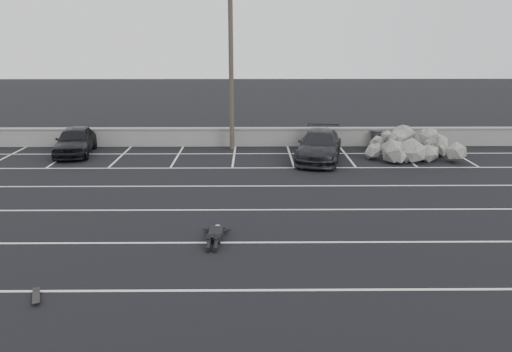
{
  "coord_description": "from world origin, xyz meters",
  "views": [
    {
      "loc": [
        1.94,
        -14.27,
        6.18
      ],
      "look_at": [
        2.1,
        4.04,
        1.0
      ],
      "focal_mm": 35.0,
      "sensor_mm": 36.0,
      "label": 1
    }
  ],
  "objects_px": {
    "skateboard": "(36,297)",
    "car_right": "(319,145)",
    "person": "(216,230)",
    "utility_pole": "(231,59)",
    "trash_bin": "(376,139)",
    "car_left": "(75,141)",
    "riprap_pile": "(413,149)"
  },
  "relations": [
    {
      "from": "skateboard",
      "to": "car_right",
      "type": "bearing_deg",
      "value": 36.4
    },
    {
      "from": "person",
      "to": "utility_pole",
      "type": "bearing_deg",
      "value": 92.53
    },
    {
      "from": "trash_bin",
      "to": "utility_pole",
      "type": "bearing_deg",
      "value": -177.21
    },
    {
      "from": "car_left",
      "to": "trash_bin",
      "type": "bearing_deg",
      "value": -2.24
    },
    {
      "from": "utility_pole",
      "to": "riprap_pile",
      "type": "relative_size",
      "value": 1.96
    },
    {
      "from": "car_left",
      "to": "car_right",
      "type": "distance_m",
      "value": 12.99
    },
    {
      "from": "riprap_pile",
      "to": "person",
      "type": "distance_m",
      "value": 14.16
    },
    {
      "from": "car_right",
      "to": "person",
      "type": "height_order",
      "value": "car_right"
    },
    {
      "from": "riprap_pile",
      "to": "skateboard",
      "type": "distance_m",
      "value": 19.77
    },
    {
      "from": "skateboard",
      "to": "riprap_pile",
      "type": "bearing_deg",
      "value": 24.56
    },
    {
      "from": "car_right",
      "to": "utility_pole",
      "type": "relative_size",
      "value": 0.53
    },
    {
      "from": "trash_bin",
      "to": "car_right",
      "type": "bearing_deg",
      "value": -141.12
    },
    {
      "from": "person",
      "to": "trash_bin",
      "type": "bearing_deg",
      "value": 60.58
    },
    {
      "from": "car_right",
      "to": "skateboard",
      "type": "xyz_separation_m",
      "value": [
        -8.71,
        -14.03,
        -0.68
      ]
    },
    {
      "from": "person",
      "to": "car_left",
      "type": "bearing_deg",
      "value": 128.48
    },
    {
      "from": "car_left",
      "to": "car_right",
      "type": "bearing_deg",
      "value": -13.72
    },
    {
      "from": "riprap_pile",
      "to": "person",
      "type": "relative_size",
      "value": 2.1
    },
    {
      "from": "trash_bin",
      "to": "person",
      "type": "xyz_separation_m",
      "value": [
        -8.25,
        -13.15,
        -0.26
      ]
    },
    {
      "from": "car_left",
      "to": "skateboard",
      "type": "bearing_deg",
      "value": -82.46
    },
    {
      "from": "trash_bin",
      "to": "riprap_pile",
      "type": "bearing_deg",
      "value": -64.5
    },
    {
      "from": "person",
      "to": "skateboard",
      "type": "height_order",
      "value": "person"
    },
    {
      "from": "car_right",
      "to": "riprap_pile",
      "type": "xyz_separation_m",
      "value": [
        4.94,
        0.26,
        -0.26
      ]
    },
    {
      "from": "utility_pole",
      "to": "person",
      "type": "xyz_separation_m",
      "value": [
        -0.04,
        -12.75,
        -4.69
      ]
    },
    {
      "from": "car_left",
      "to": "riprap_pile",
      "type": "xyz_separation_m",
      "value": [
        17.85,
        -1.09,
        -0.26
      ]
    },
    {
      "from": "car_right",
      "to": "person",
      "type": "relative_size",
      "value": 2.18
    },
    {
      "from": "utility_pole",
      "to": "trash_bin",
      "type": "relative_size",
      "value": 10.03
    },
    {
      "from": "trash_bin",
      "to": "riprap_pile",
      "type": "relative_size",
      "value": 0.2
    },
    {
      "from": "trash_bin",
      "to": "person",
      "type": "distance_m",
      "value": 15.52
    },
    {
      "from": "utility_pole",
      "to": "skateboard",
      "type": "height_order",
      "value": "utility_pole"
    },
    {
      "from": "car_right",
      "to": "trash_bin",
      "type": "xyz_separation_m",
      "value": [
        3.66,
        2.95,
        -0.25
      ]
    },
    {
      "from": "utility_pole",
      "to": "trash_bin",
      "type": "distance_m",
      "value": 9.34
    },
    {
      "from": "trash_bin",
      "to": "skateboard",
      "type": "bearing_deg",
      "value": -126.07
    }
  ]
}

